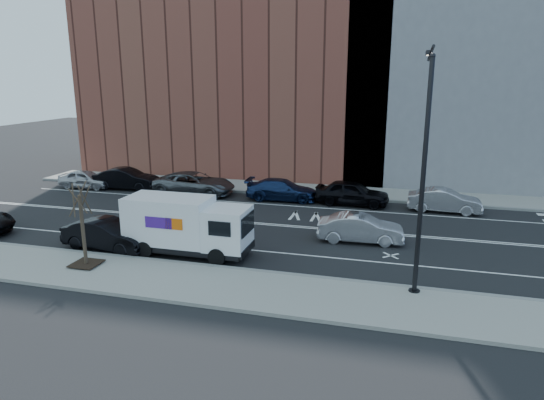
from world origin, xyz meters
The scene contains 19 objects.
ground centered at (0.00, 0.00, 0.00)m, with size 120.00×120.00×0.00m, color black.
sidewalk_near centered at (0.00, -8.80, 0.07)m, with size 44.00×3.60×0.15m, color gray.
sidewalk_far centered at (0.00, 8.80, 0.07)m, with size 44.00×3.60×0.15m, color gray.
curb_near centered at (0.00, -7.00, 0.08)m, with size 44.00×0.25×0.17m, color gray.
curb_far centered at (0.00, 7.00, 0.08)m, with size 44.00×0.25×0.17m, color gray.
road_markings centered at (0.00, 0.00, 0.00)m, with size 40.00×8.60×0.01m, color white, non-canonical shape.
bldg_brick centered at (-8.00, 15.60, 11.00)m, with size 26.00×10.00×22.00m, color brown.
bldg_concrete centered at (12.00, 15.60, 13.00)m, with size 20.00×10.00×26.00m, color slate.
streetlight centered at (7.00, -6.91, 5.08)m, with size 0.44×4.02×9.34m.
street_tree centered at (-7.00, -8.40, 1.45)m, with size 1.20×1.20×3.75m.
fedex_van centered at (-3.42, -5.60, 1.45)m, with size 6.06×2.19×2.76m.
far_parked_a centered at (-16.80, 5.36, 0.69)m, with size 1.64×4.06×1.38m, color #AFAEB3.
far_parked_b centered at (-13.60, 5.83, 0.79)m, with size 1.68×4.80×1.58m, color black.
far_parked_c centered at (-8.00, 5.60, 0.80)m, with size 2.67×5.78×1.61m, color #575B60.
far_parked_d centered at (-1.54, 5.69, 0.72)m, with size 2.02×4.97×1.44m, color #16254D.
far_parked_e centered at (3.20, 5.64, 0.82)m, with size 1.94×4.82×1.64m, color black.
far_parked_f centered at (8.97, 5.44, 0.73)m, with size 1.55×4.44×1.46m, color #B4B4B9.
driving_sedan centered at (4.40, -1.62, 0.72)m, with size 1.51×4.34×1.43m, color silver.
near_parked_rear_a centered at (-7.50, -5.95, 0.74)m, with size 1.58×4.52×1.49m, color black.
Camera 1 is at (6.17, -25.63, 8.30)m, focal length 32.00 mm.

